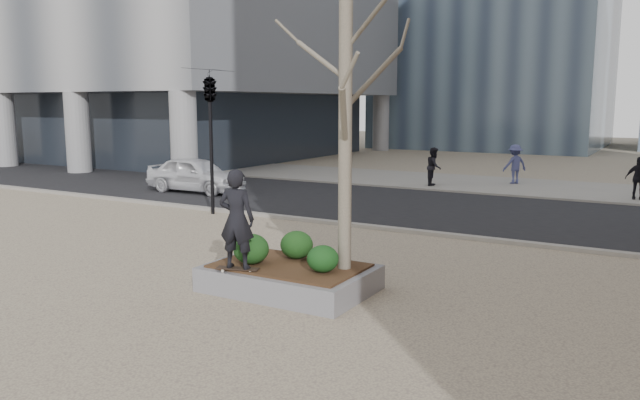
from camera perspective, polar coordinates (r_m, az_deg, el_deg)
The scene contains 16 objects.
ground at distance 12.39m, azimuth -6.71°, elevation -7.48°, with size 120.00×120.00×0.00m, color tan.
street at distance 21.06m, azimuth 9.78°, elevation -0.72°, with size 60.00×8.00×0.02m, color black.
far_sidewalk at distance 27.67m, azimuth 14.84°, elevation 1.40°, with size 60.00×6.00×0.02m, color gray.
planter at distance 11.78m, azimuth -2.79°, elevation -7.16°, with size 3.00×2.00×0.45m, color gray.
planter_mulch at distance 11.71m, azimuth -2.80°, elevation -6.01°, with size 2.70×1.70×0.04m, color #382314.
sycamore_tree at distance 11.08m, azimuth 2.35°, elevation 10.49°, with size 2.80×2.80×6.60m, color gray, non-canonical shape.
shrub_left at distance 11.75m, azimuth -6.32°, elevation -4.47°, with size 0.67×0.67×0.57m, color #133D16.
shrub_middle at distance 12.09m, azimuth -2.15°, elevation -4.11°, with size 0.64×0.64×0.54m, color #123B14.
shrub_right at distance 11.13m, azimuth 0.26°, elevation -5.40°, with size 0.57×0.57×0.49m, color #143F16.
skateboard at distance 11.44m, azimuth -7.54°, elevation -6.35°, with size 0.78×0.20×0.07m, color black, non-canonical shape.
skateboarder at distance 11.23m, azimuth -7.64°, elevation -1.73°, with size 0.66×0.43×1.80m, color black.
police_car at distance 24.83m, azimuth -11.30°, elevation 2.32°, with size 1.63×4.06×1.38m, color white.
pedestrian_a at distance 26.63m, azimuth 10.38°, elevation 3.03°, with size 0.78×0.61×1.60m, color black.
pedestrian_b at distance 28.07m, azimuth 17.39°, elevation 3.14°, with size 1.09×0.62×1.68m, color #404473.
pedestrian_c at distance 25.09m, azimuth 27.15°, elevation 1.78°, with size 0.91×0.38×1.55m, color black.
traffic_light_near at distance 19.74m, azimuth -9.93°, elevation 5.19°, with size 0.60×2.48×4.50m, color black, non-canonical shape.
Camera 1 is at (7.16, -9.50, 3.48)m, focal length 35.00 mm.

